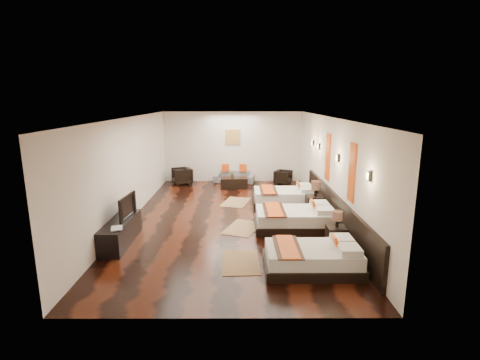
{
  "coord_description": "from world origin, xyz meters",
  "views": [
    {
      "loc": [
        0.24,
        -9.67,
        3.27
      ],
      "look_at": [
        0.27,
        0.02,
        1.1
      ],
      "focal_mm": 27.02,
      "sensor_mm": 36.0,
      "label": 1
    }
  ],
  "objects_px": {
    "bed_mid": "(295,219)",
    "armchair_right": "(283,177)",
    "bed_near": "(313,258)",
    "tv_console": "(121,232)",
    "sofa": "(234,177)",
    "armchair_left": "(182,176)",
    "tv": "(124,207)",
    "nightstand_b": "(315,203)",
    "coffee_table": "(234,183)",
    "book": "(111,229)",
    "table_plant": "(233,174)",
    "figurine": "(129,205)",
    "nightstand_a": "(336,234)",
    "bed_far": "(285,197)"
  },
  "relations": [
    {
      "from": "tv_console",
      "to": "coffee_table",
      "type": "xyz_separation_m",
      "value": [
        2.55,
        5.29,
        -0.08
      ]
    },
    {
      "from": "nightstand_a",
      "to": "sofa",
      "type": "relative_size",
      "value": 0.53
    },
    {
      "from": "bed_mid",
      "to": "nightstand_a",
      "type": "xyz_separation_m",
      "value": [
        0.75,
        -1.17,
        0.03
      ]
    },
    {
      "from": "tv_console",
      "to": "book",
      "type": "distance_m",
      "value": 0.66
    },
    {
      "from": "nightstand_a",
      "to": "coffee_table",
      "type": "bearing_deg",
      "value": 113.45
    },
    {
      "from": "tv_console",
      "to": "bed_mid",
      "type": "bearing_deg",
      "value": 12.67
    },
    {
      "from": "sofa",
      "to": "armchair_right",
      "type": "height_order",
      "value": "armchair_right"
    },
    {
      "from": "nightstand_b",
      "to": "armchair_left",
      "type": "distance_m",
      "value": 5.86
    },
    {
      "from": "tv",
      "to": "figurine",
      "type": "relative_size",
      "value": 3.11
    },
    {
      "from": "bed_near",
      "to": "coffee_table",
      "type": "bearing_deg",
      "value": 103.86
    },
    {
      "from": "tv_console",
      "to": "book",
      "type": "height_order",
      "value": "book"
    },
    {
      "from": "bed_near",
      "to": "armchair_left",
      "type": "distance_m",
      "value": 8.18
    },
    {
      "from": "bed_far",
      "to": "sofa",
      "type": "height_order",
      "value": "bed_far"
    },
    {
      "from": "nightstand_b",
      "to": "book",
      "type": "xyz_separation_m",
      "value": [
        -4.94,
        -2.72,
        0.22
      ]
    },
    {
      "from": "bed_mid",
      "to": "armchair_right",
      "type": "bearing_deg",
      "value": 86.68
    },
    {
      "from": "tv_console",
      "to": "sofa",
      "type": "height_order",
      "value": "tv_console"
    },
    {
      "from": "nightstand_b",
      "to": "coffee_table",
      "type": "height_order",
      "value": "nightstand_b"
    },
    {
      "from": "nightstand_b",
      "to": "armchair_right",
      "type": "height_order",
      "value": "nightstand_b"
    },
    {
      "from": "book",
      "to": "armchair_right",
      "type": "xyz_separation_m",
      "value": [
        4.49,
        6.55,
        -0.29
      ]
    },
    {
      "from": "tv",
      "to": "table_plant",
      "type": "height_order",
      "value": "tv"
    },
    {
      "from": "bed_near",
      "to": "sofa",
      "type": "relative_size",
      "value": 1.18
    },
    {
      "from": "nightstand_b",
      "to": "sofa",
      "type": "distance_m",
      "value": 4.75
    },
    {
      "from": "tv",
      "to": "tv_console",
      "type": "bearing_deg",
      "value": 168.87
    },
    {
      "from": "tv",
      "to": "sofa",
      "type": "height_order",
      "value": "tv"
    },
    {
      "from": "tv_console",
      "to": "tv",
      "type": "xyz_separation_m",
      "value": [
        0.05,
        0.18,
        0.55
      ]
    },
    {
      "from": "tv_console",
      "to": "coffee_table",
      "type": "relative_size",
      "value": 1.8
    },
    {
      "from": "nightstand_a",
      "to": "figurine",
      "type": "relative_size",
      "value": 2.71
    },
    {
      "from": "bed_near",
      "to": "book",
      "type": "relative_size",
      "value": 5.79
    },
    {
      "from": "armchair_left",
      "to": "armchair_right",
      "type": "bearing_deg",
      "value": 67.44
    },
    {
      "from": "tv_console",
      "to": "tv",
      "type": "relative_size",
      "value": 1.88
    },
    {
      "from": "bed_near",
      "to": "tv_console",
      "type": "height_order",
      "value": "bed_near"
    },
    {
      "from": "sofa",
      "to": "coffee_table",
      "type": "xyz_separation_m",
      "value": [
        -0.0,
        -0.93,
        -0.03
      ]
    },
    {
      "from": "nightstand_b",
      "to": "sofa",
      "type": "xyz_separation_m",
      "value": [
        -2.39,
        4.1,
        -0.12
      ]
    },
    {
      "from": "nightstand_a",
      "to": "book",
      "type": "bearing_deg",
      "value": -175.67
    },
    {
      "from": "sofa",
      "to": "table_plant",
      "type": "relative_size",
      "value": 6.45
    },
    {
      "from": "sofa",
      "to": "coffee_table",
      "type": "relative_size",
      "value": 1.57
    },
    {
      "from": "nightstand_a",
      "to": "coffee_table",
      "type": "xyz_separation_m",
      "value": [
        -2.39,
        5.51,
        -0.09
      ]
    },
    {
      "from": "bed_mid",
      "to": "table_plant",
      "type": "height_order",
      "value": "bed_mid"
    },
    {
      "from": "tv",
      "to": "coffee_table",
      "type": "height_order",
      "value": "tv"
    },
    {
      "from": "figurine",
      "to": "armchair_right",
      "type": "bearing_deg",
      "value": 49.32
    },
    {
      "from": "nightstand_a",
      "to": "bed_far",
      "type": "bearing_deg",
      "value": 102.68
    },
    {
      "from": "tv",
      "to": "book",
      "type": "height_order",
      "value": "tv"
    },
    {
      "from": "nightstand_b",
      "to": "sofa",
      "type": "bearing_deg",
      "value": 120.26
    },
    {
      "from": "nightstand_b",
      "to": "book",
      "type": "height_order",
      "value": "nightstand_b"
    },
    {
      "from": "nightstand_a",
      "to": "table_plant",
      "type": "height_order",
      "value": "nightstand_a"
    },
    {
      "from": "tv_console",
      "to": "nightstand_a",
      "type": "bearing_deg",
      "value": -2.57
    },
    {
      "from": "nightstand_a",
      "to": "book",
      "type": "xyz_separation_m",
      "value": [
        -4.95,
        -0.37,
        0.27
      ]
    },
    {
      "from": "tv_console",
      "to": "armchair_left",
      "type": "distance_m",
      "value": 5.97
    },
    {
      "from": "bed_near",
      "to": "figurine",
      "type": "xyz_separation_m",
      "value": [
        -4.19,
        2.09,
        0.46
      ]
    },
    {
      "from": "tv_console",
      "to": "table_plant",
      "type": "height_order",
      "value": "table_plant"
    }
  ]
}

